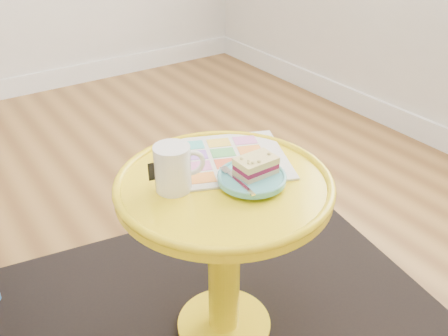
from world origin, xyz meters
TOP-DOWN VIEW (x-y plane):
  - rug at (0.49, -0.20)m, footprint 1.46×1.29m
  - side_table at (0.49, -0.20)m, footprint 0.54×0.54m
  - newspaper at (0.55, -0.11)m, footprint 0.40×0.38m
  - mug at (0.37, -0.16)m, footprint 0.12×0.09m
  - plate at (0.54, -0.25)m, footprint 0.17×0.17m
  - cake_slice at (0.55, -0.24)m, footprint 0.10×0.07m
  - fork at (0.50, -0.24)m, footprint 0.03×0.14m

SIDE VIEW (x-z plane):
  - rug at x=0.49m, z-range 0.00..0.01m
  - side_table at x=0.49m, z-range 0.11..0.62m
  - newspaper at x=0.55m, z-range 0.51..0.52m
  - plate at x=0.54m, z-range 0.52..0.54m
  - fork at x=0.50m, z-range 0.53..0.54m
  - cake_slice at x=0.55m, z-range 0.53..0.58m
  - mug at x=0.37m, z-range 0.51..0.63m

